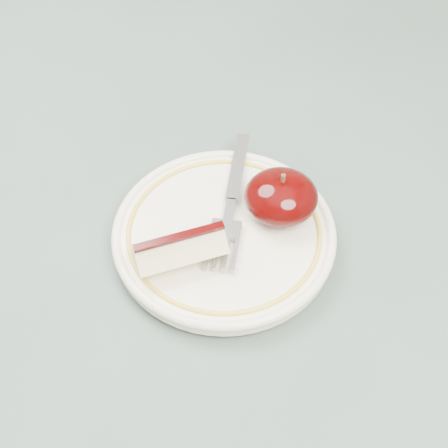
{
  "coord_description": "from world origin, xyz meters",
  "views": [
    {
      "loc": [
        0.05,
        -0.3,
        1.21
      ],
      "look_at": [
        0.05,
        0.04,
        0.78
      ],
      "focal_mm": 50.0,
      "sensor_mm": 36.0,
      "label": 1
    }
  ],
  "objects_px": {
    "table": "(178,324)",
    "fork": "(231,201)",
    "plate": "(224,234)",
    "apple_half": "(281,197)"
  },
  "relations": [
    {
      "from": "table",
      "to": "fork",
      "type": "xyz_separation_m",
      "value": [
        0.05,
        0.07,
        0.11
      ]
    },
    {
      "from": "plate",
      "to": "apple_half",
      "type": "relative_size",
      "value": 3.03
    },
    {
      "from": "plate",
      "to": "fork",
      "type": "bearing_deg",
      "value": 77.99
    },
    {
      "from": "apple_half",
      "to": "fork",
      "type": "relative_size",
      "value": 0.4
    },
    {
      "from": "apple_half",
      "to": "fork",
      "type": "xyz_separation_m",
      "value": [
        -0.04,
        0.01,
        -0.02
      ]
    },
    {
      "from": "apple_half",
      "to": "fork",
      "type": "height_order",
      "value": "apple_half"
    },
    {
      "from": "table",
      "to": "plate",
      "type": "height_order",
      "value": "plate"
    },
    {
      "from": "table",
      "to": "apple_half",
      "type": "distance_m",
      "value": 0.17
    },
    {
      "from": "table",
      "to": "fork",
      "type": "bearing_deg",
      "value": 51.81
    },
    {
      "from": "fork",
      "to": "apple_half",
      "type": "bearing_deg",
      "value": -92.47
    }
  ]
}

